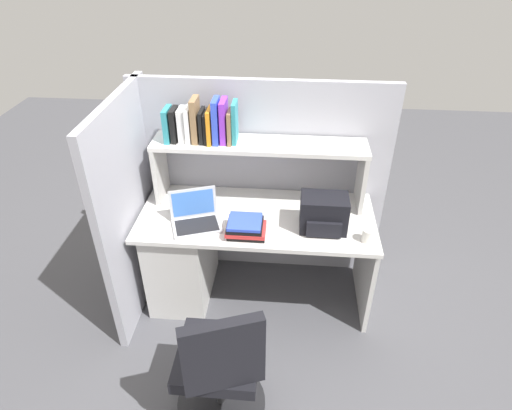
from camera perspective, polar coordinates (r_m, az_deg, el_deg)
The scene contains 12 objects.
ground_plane at distance 3.46m, azimuth 0.07°, elevation -11.33°, with size 8.00×8.00×0.00m, color #4C4C51.
desk at distance 3.23m, azimuth -6.85°, elevation -5.76°, with size 1.60×0.70×0.73m.
cubicle_partition_rear at distance 3.28m, azimuth 0.65°, elevation 3.07°, with size 1.84×0.05×1.55m, color #9E9EA8.
cubicle_partition_left at distance 3.10m, azimuth -15.87°, elevation -0.41°, with size 0.05×1.06×1.55m, color #9E9EA8.
overhead_hutch at distance 2.97m, azimuth 0.42°, elevation 6.40°, with size 1.44×0.28×0.45m.
reference_books_on_shelf at distance 2.93m, azimuth -6.97°, elevation 10.51°, with size 0.47×0.19×0.29m.
laptop at distance 2.91m, azimuth -7.89°, elevation -1.59°, with size 0.37×0.34×0.22m.
backpack at distance 2.84m, azimuth 8.80°, elevation -1.12°, with size 0.30×0.22×0.24m.
computer_mouse at distance 2.95m, azimuth 0.59°, elevation -1.47°, with size 0.06×0.10×0.03m, color silver.
paper_cup at distance 2.82m, azimuth 14.38°, elevation -3.86°, with size 0.08×0.08×0.09m, color white.
desk_book_stack at distance 2.79m, azimuth -1.34°, elevation -2.94°, with size 0.25×0.20×0.10m.
office_chair at distance 2.53m, azimuth -4.64°, elevation -20.77°, with size 0.53×0.54×0.93m.
Camera 1 is at (0.21, -2.43, 2.45)m, focal length 30.76 mm.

